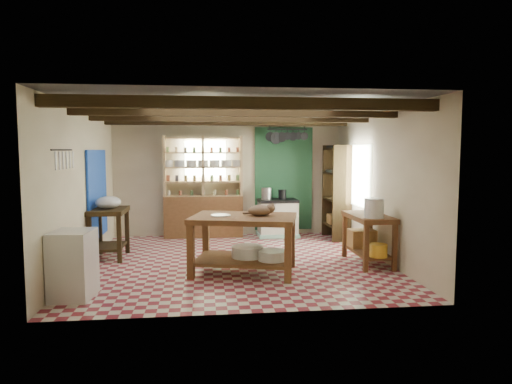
{
  "coord_description": "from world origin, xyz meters",
  "views": [
    {
      "loc": [
        -0.55,
        -7.63,
        1.9
      ],
      "look_at": [
        0.37,
        0.3,
        1.16
      ],
      "focal_mm": 32.0,
      "sensor_mm": 36.0,
      "label": 1
    }
  ],
  "objects": [
    {
      "name": "shelving_unit",
      "position": [
        -0.55,
        2.31,
        1.1
      ],
      "size": [
        1.7,
        0.34,
        2.2
      ],
      "primitive_type": "cube",
      "color": "tan",
      "rests_on": "floor"
    },
    {
      "name": "wall_back",
      "position": [
        0.0,
        2.5,
        1.3
      ],
      "size": [
        5.0,
        0.04,
        2.6
      ],
      "primitive_type": "cube",
      "color": "beige",
      "rests_on": "floor"
    },
    {
      "name": "basin_small",
      "position": [
        0.47,
        -0.93,
        0.31
      ],
      "size": [
        0.53,
        0.53,
        0.15
      ],
      "primitive_type": "cylinder",
      "rotation": [
        0.0,
        0.0,
        -0.25
      ],
      "color": "silver",
      "rests_on": "work_table"
    },
    {
      "name": "work_table",
      "position": [
        0.06,
        -0.72,
        0.45
      ],
      "size": [
        1.78,
        1.41,
        0.89
      ],
      "primitive_type": "cube",
      "rotation": [
        0.0,
        0.0,
        -0.25
      ],
      "color": "brown",
      "rests_on": "floor"
    },
    {
      "name": "basin_large",
      "position": [
        0.12,
        -0.69,
        0.32
      ],
      "size": [
        0.6,
        0.6,
        0.17
      ],
      "primitive_type": "cylinder",
      "rotation": [
        0.0,
        0.0,
        -0.25
      ],
      "color": "silver",
      "rests_on": "work_table"
    },
    {
      "name": "cat",
      "position": [
        0.32,
        -0.74,
        0.97
      ],
      "size": [
        0.39,
        0.31,
        0.17
      ],
      "primitive_type": "ellipsoid",
      "rotation": [
        0.0,
        0.0,
        -0.08
      ],
      "color": "#8B6A50",
      "rests_on": "work_table"
    },
    {
      "name": "floor",
      "position": [
        0.0,
        0.0,
        -0.01
      ],
      "size": [
        5.0,
        5.0,
        0.02
      ],
      "primitive_type": "cube",
      "color": "maroon",
      "rests_on": "ground"
    },
    {
      "name": "stove",
      "position": [
        1.07,
        2.15,
        0.41
      ],
      "size": [
        0.86,
        0.59,
        0.82
      ],
      "primitive_type": "cube",
      "rotation": [
        0.0,
        0.0,
        0.03
      ],
      "color": "beige",
      "rests_on": "floor"
    },
    {
      "name": "wall_front",
      "position": [
        0.0,
        -2.5,
        1.3
      ],
      "size": [
        5.0,
        0.04,
        2.6
      ],
      "primitive_type": "cube",
      "color": "beige",
      "rests_on": "floor"
    },
    {
      "name": "yellow_tub",
      "position": [
        2.18,
        -0.84,
        0.32
      ],
      "size": [
        0.28,
        0.28,
        0.2
      ],
      "primitive_type": "cylinder",
      "rotation": [
        0.0,
        0.0,
        0.01
      ],
      "color": "gold",
      "rests_on": "right_counter"
    },
    {
      "name": "wall_left",
      "position": [
        -2.5,
        0.0,
        1.3
      ],
      "size": [
        0.04,
        5.0,
        2.6
      ],
      "primitive_type": "cube",
      "color": "beige",
      "rests_on": "floor"
    },
    {
      "name": "kettle_right",
      "position": [
        1.17,
        2.15,
        0.93
      ],
      "size": [
        0.17,
        0.17,
        0.21
      ],
      "primitive_type": "cylinder",
      "rotation": [
        0.0,
        0.0,
        0.03
      ],
      "color": "black",
      "rests_on": "stove"
    },
    {
      "name": "green_wall_patch",
      "position": [
        1.25,
        2.47,
        1.25
      ],
      "size": [
        1.3,
        0.04,
        2.3
      ],
      "primitive_type": "cube",
      "color": "#205031",
      "rests_on": "wall_back"
    },
    {
      "name": "steel_tray",
      "position": [
        -0.29,
        -0.68,
        0.9
      ],
      "size": [
        0.37,
        0.37,
        0.02
      ],
      "primitive_type": "cylinder",
      "rotation": [
        0.0,
        0.0,
        -0.25
      ],
      "color": "#B8B6BF",
      "rests_on": "work_table"
    },
    {
      "name": "ceiling_beams",
      "position": [
        0.0,
        0.0,
        2.48
      ],
      "size": [
        5.0,
        3.8,
        0.15
      ],
      "primitive_type": "cube",
      "color": "#312311",
      "rests_on": "ceiling"
    },
    {
      "name": "blue_wall_patch",
      "position": [
        -2.47,
        0.9,
        1.1
      ],
      "size": [
        0.04,
        1.4,
        1.6
      ],
      "primitive_type": "cube",
      "color": "#1846BA",
      "rests_on": "wall_left"
    },
    {
      "name": "wall_right",
      "position": [
        2.5,
        0.0,
        1.3
      ],
      "size": [
        0.04,
        5.0,
        2.6
      ],
      "primitive_type": "cube",
      "color": "beige",
      "rests_on": "floor"
    },
    {
      "name": "utensil_rail",
      "position": [
        -2.44,
        -1.2,
        1.78
      ],
      "size": [
        0.06,
        0.9,
        0.28
      ],
      "primitive_type": "cube",
      "color": "black",
      "rests_on": "wall_left"
    },
    {
      "name": "window_back",
      "position": [
        -0.5,
        2.48,
        1.7
      ],
      "size": [
        0.9,
        0.02,
        0.8
      ],
      "primitive_type": "cube",
      "color": "white",
      "rests_on": "wall_back"
    },
    {
      "name": "window_right",
      "position": [
        2.48,
        1.0,
        1.4
      ],
      "size": [
        0.02,
        1.3,
        1.2
      ],
      "primitive_type": "cube",
      "color": "white",
      "rests_on": "wall_right"
    },
    {
      "name": "prep_table",
      "position": [
        -2.2,
        0.5,
        0.44
      ],
      "size": [
        0.6,
        0.87,
        0.88
      ],
      "primitive_type": "cube",
      "rotation": [
        0.0,
        0.0,
        -0.01
      ],
      "color": "#312311",
      "rests_on": "floor"
    },
    {
      "name": "wicker_basket",
      "position": [
        2.18,
        -0.09,
        0.37
      ],
      "size": [
        0.43,
        0.35,
        0.3
      ],
      "primitive_type": "cube",
      "rotation": [
        0.0,
        0.0,
        0.01
      ],
      "color": "#AA8044",
      "rests_on": "right_counter"
    },
    {
      "name": "pot_rack",
      "position": [
        1.25,
        2.05,
        2.18
      ],
      "size": [
        0.86,
        0.12,
        0.36
      ],
      "primitive_type": "cube",
      "color": "black",
      "rests_on": "ceiling"
    },
    {
      "name": "tall_rack",
      "position": [
        2.28,
        1.8,
        1.0
      ],
      "size": [
        0.4,
        0.86,
        2.0
      ],
      "primitive_type": "cube",
      "color": "#312311",
      "rests_on": "floor"
    },
    {
      "name": "enamel_bowl",
      "position": [
        -2.2,
        0.5,
        0.99
      ],
      "size": [
        0.44,
        0.44,
        0.22
      ],
      "primitive_type": "ellipsoid",
      "rotation": [
        0.0,
        0.0,
        -0.01
      ],
      "color": "silver",
      "rests_on": "prep_table"
    },
    {
      "name": "right_counter",
      "position": [
        2.18,
        -0.39,
        0.41
      ],
      "size": [
        0.59,
        1.16,
        0.83
      ],
      "primitive_type": "cube",
      "rotation": [
        0.0,
        0.0,
        0.01
      ],
      "color": "brown",
      "rests_on": "floor"
    },
    {
      "name": "kettle_left",
      "position": [
        0.82,
        2.14,
        0.95
      ],
      "size": [
        0.23,
        0.23,
        0.25
      ],
      "primitive_type": "cylinder",
      "rotation": [
        0.0,
        0.0,
        0.03
      ],
      "color": "#B8B6BF",
      "rests_on": "stove"
    },
    {
      "name": "white_bucket",
      "position": [
        2.13,
        -0.74,
        0.98
      ],
      "size": [
        0.31,
        0.31,
        0.31
      ],
      "primitive_type": "cylinder",
      "rotation": [
        0.0,
        0.0,
        0.01
      ],
      "color": "silver",
      "rests_on": "right_counter"
    },
    {
      "name": "white_cabinet",
      "position": [
        -2.22,
        -1.68,
        0.44
      ],
      "size": [
        0.53,
        0.62,
        0.87
      ],
      "primitive_type": "cube",
      "rotation": [
        0.0,
        0.0,
        -0.09
      ],
      "color": "silver",
      "rests_on": "floor"
    },
    {
      "name": "ceiling",
      "position": [
        0.0,
        0.0,
        2.6
      ],
      "size": [
        5.0,
        5.0,
        0.02
      ],
      "primitive_type": "cube",
      "color": "#49484D",
      "rests_on": "wall_back"
    }
  ]
}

